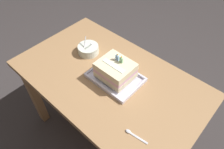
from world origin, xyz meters
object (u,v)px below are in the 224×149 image
at_px(bowl_stack, 88,49).
at_px(serving_spoon_near_tray, 132,134).
at_px(birthday_cake, 116,70).
at_px(foil_tray, 115,78).

bearing_deg(bowl_stack, serving_spoon_near_tray, -24.52).
bearing_deg(serving_spoon_near_tray, bowl_stack, 155.48).
distance_m(bowl_stack, serving_spoon_near_tray, 0.65).
relative_size(bowl_stack, serving_spoon_near_tray, 1.14).
bearing_deg(serving_spoon_near_tray, birthday_cake, 144.34).
bearing_deg(bowl_stack, birthday_cake, -10.74).
xyz_separation_m(birthday_cake, serving_spoon_near_tray, (0.30, -0.21, -0.07)).
relative_size(foil_tray, birthday_cake, 1.56).
bearing_deg(birthday_cake, serving_spoon_near_tray, -35.66).
bearing_deg(birthday_cake, foil_tray, -90.00).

